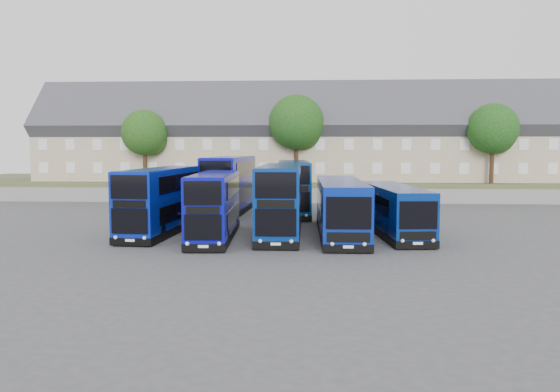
{
  "coord_description": "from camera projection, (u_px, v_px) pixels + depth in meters",
  "views": [
    {
      "loc": [
        3.45,
        -31.86,
        5.59
      ],
      "look_at": [
        1.31,
        6.87,
        2.2
      ],
      "focal_mm": 35.0,
      "sensor_mm": 36.0,
      "label": 1
    }
  ],
  "objects": [
    {
      "name": "ground",
      "position": [
        252.0,
        243.0,
        32.37
      ],
      "size": [
        120.0,
        120.0,
        0.0
      ],
      "primitive_type": "plane",
      "color": "#434348",
      "rests_on": "ground"
    },
    {
      "name": "retaining_wall",
      "position": [
        276.0,
        195.0,
        56.18
      ],
      "size": [
        70.0,
        0.4,
        1.5
      ],
      "primitive_type": "cube",
      "color": "slate",
      "rests_on": "ground"
    },
    {
      "name": "earth_bank",
      "position": [
        281.0,
        186.0,
        66.1
      ],
      "size": [
        80.0,
        20.0,
        2.0
      ],
      "primitive_type": "cube",
      "color": "#4C532E",
      "rests_on": "ground"
    },
    {
      "name": "terrace_row",
      "position": [
        333.0,
        139.0,
        61.31
      ],
      "size": [
        66.0,
        10.4,
        11.2
      ],
      "color": "tan",
      "rests_on": "earth_bank"
    },
    {
      "name": "dd_front_left",
      "position": [
        161.0,
        202.0,
        35.97
      ],
      "size": [
        3.14,
        10.83,
        4.25
      ],
      "rotation": [
        0.0,
        0.0,
        -0.06
      ],
      "color": "#081E9A",
      "rests_on": "ground"
    },
    {
      "name": "dd_front_mid",
      "position": [
        214.0,
        207.0,
        33.8
      ],
      "size": [
        2.85,
        10.24,
        4.02
      ],
      "rotation": [
        0.0,
        0.0,
        0.05
      ],
      "color": "#080C9E",
      "rests_on": "ground"
    },
    {
      "name": "dd_front_right",
      "position": [
        281.0,
        201.0,
        35.1
      ],
      "size": [
        2.65,
        11.27,
        4.47
      ],
      "rotation": [
        0.0,
        0.0,
        0.01
      ],
      "color": "navy",
      "rests_on": "ground"
    },
    {
      "name": "dd_rear_left",
      "position": [
        230.0,
        185.0,
        47.54
      ],
      "size": [
        3.25,
        12.25,
        4.83
      ],
      "rotation": [
        0.0,
        0.0,
        -0.04
      ],
      "color": "#08099E",
      "rests_on": "ground"
    },
    {
      "name": "dd_rear_right",
      "position": [
        293.0,
        188.0,
        46.49
      ],
      "size": [
        3.14,
        11.34,
        4.46
      ],
      "rotation": [
        0.0,
        0.0,
        0.05
      ],
      "color": "navy",
      "rests_on": "ground"
    },
    {
      "name": "coach_east_a",
      "position": [
        340.0,
        208.0,
        35.1
      ],
      "size": [
        2.88,
        12.99,
        3.54
      ],
      "rotation": [
        0.0,
        0.0,
        0.01
      ],
      "color": "navy",
      "rests_on": "ground"
    },
    {
      "name": "coach_east_b",
      "position": [
        394.0,
        211.0,
        35.5
      ],
      "size": [
        3.37,
        11.68,
        3.15
      ],
      "rotation": [
        0.0,
        0.0,
        0.08
      ],
      "color": "navy",
      "rests_on": "ground"
    },
    {
      "name": "tree_west",
      "position": [
        146.0,
        135.0,
        57.48
      ],
      "size": [
        4.8,
        4.8,
        7.65
      ],
      "color": "#382314",
      "rests_on": "earth_bank"
    },
    {
      "name": "tree_mid",
      "position": [
        298.0,
        125.0,
        57.01
      ],
      "size": [
        5.76,
        5.76,
        9.18
      ],
      "color": "#382314",
      "rests_on": "earth_bank"
    },
    {
      "name": "tree_east",
      "position": [
        494.0,
        131.0,
        55.48
      ],
      "size": [
        5.12,
        5.12,
        8.16
      ],
      "color": "#382314",
      "rests_on": "earth_bank"
    },
    {
      "name": "tree_far",
      "position": [
        527.0,
        130.0,
        62.08
      ],
      "size": [
        5.44,
        5.44,
        8.67
      ],
      "color": "#382314",
      "rests_on": "earth_bank"
    }
  ]
}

